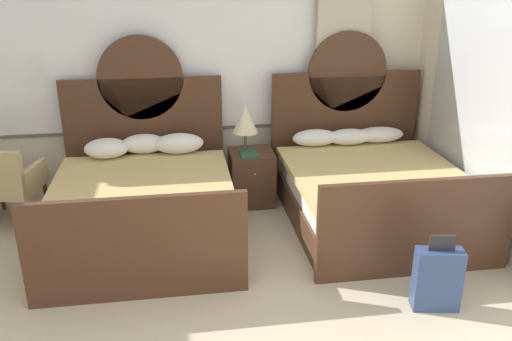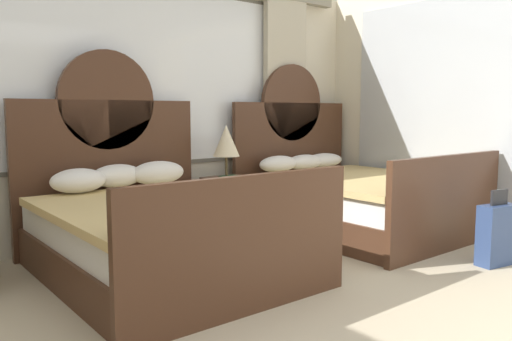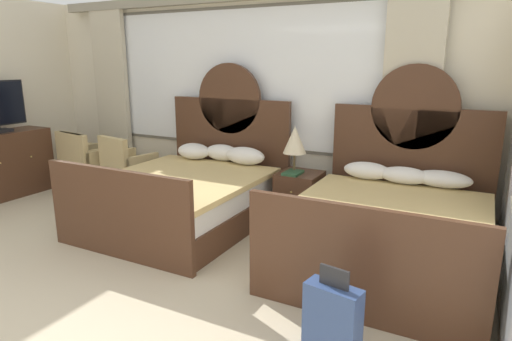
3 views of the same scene
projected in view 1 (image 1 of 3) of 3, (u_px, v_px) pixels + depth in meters
The scene contains 8 objects.
wall_back_window at pixel (146, 69), 5.87m from camera, with size 6.32×0.22×2.70m.
bed_near_window at pixel (144, 201), 5.21m from camera, with size 1.72×2.12×1.82m.
bed_near_mirror at pixel (370, 187), 5.53m from camera, with size 1.72×2.12×1.82m.
nightstand_between_beds at pixel (252, 177), 5.96m from camera, with size 0.47×0.50×0.59m.
table_lamp_on_nightstand at pixel (245, 119), 5.70m from camera, with size 0.27×0.27×0.54m.
book_on_nightstand at pixel (248, 153), 5.75m from camera, with size 0.18×0.26×0.03m.
armchair_by_window_left at pixel (4, 180), 5.38m from camera, with size 0.71×0.71×0.85m.
suitcase_on_floor at pixel (437, 279), 4.11m from camera, with size 0.37×0.21×0.63m.
Camera 1 is at (0.30, -1.60, 2.51)m, focal length 37.77 mm.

